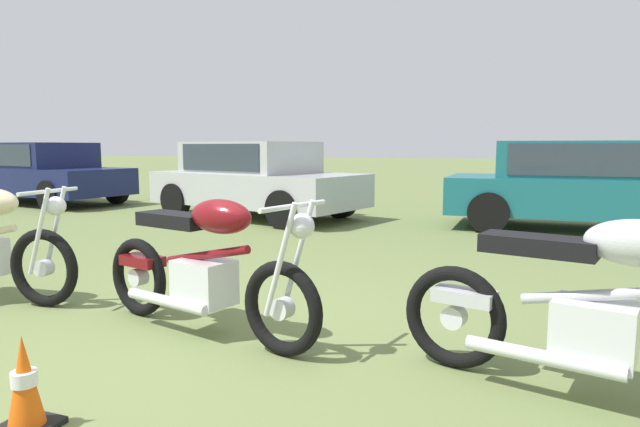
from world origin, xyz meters
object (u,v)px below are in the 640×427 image
at_px(car_navy, 41,170).
at_px(traffic_cone, 25,387).
at_px(motorcycle_silver, 597,311).
at_px(car_teal, 578,181).
at_px(car_silver, 254,175).
at_px(motorcycle_maroon, 204,267).

height_order(car_navy, traffic_cone, car_navy).
bearing_deg(motorcycle_silver, car_teal, 100.48).
height_order(car_silver, traffic_cone, car_silver).
bearing_deg(car_teal, car_silver, -175.86).
bearing_deg(motorcycle_maroon, car_silver, 128.79).
relative_size(motorcycle_silver, car_teal, 0.50).
distance_m(motorcycle_silver, traffic_cone, 2.87).
relative_size(motorcycle_silver, traffic_cone, 4.42).
xyz_separation_m(motorcycle_maroon, car_navy, (-8.57, 6.53, 0.31)).
height_order(car_silver, car_teal, same).
bearing_deg(motorcycle_maroon, traffic_cone, -77.93).
distance_m(motorcycle_silver, car_teal, 6.52).
distance_m(motorcycle_maroon, car_navy, 10.77).
bearing_deg(car_navy, traffic_cone, -33.52).
distance_m(motorcycle_maroon, motorcycle_silver, 2.50).
xyz_separation_m(car_silver, traffic_cone, (2.59, -7.46, -0.58)).
bearing_deg(traffic_cone, car_navy, 136.77).
bearing_deg(motorcycle_silver, traffic_cone, -139.10).
xyz_separation_m(motorcycle_maroon, car_teal, (2.96, 6.31, 0.30)).
distance_m(motorcycle_silver, car_navy, 12.94).
xyz_separation_m(motorcycle_silver, traffic_cone, (-2.56, -1.27, -0.28)).
relative_size(car_teal, traffic_cone, 8.82).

